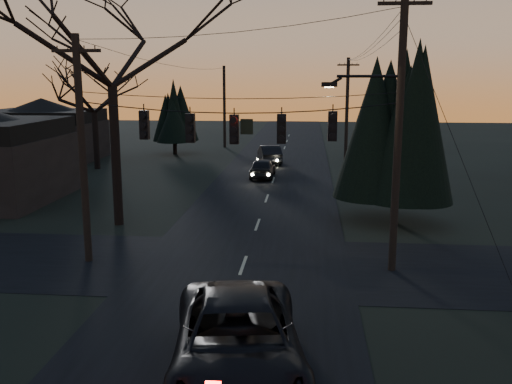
# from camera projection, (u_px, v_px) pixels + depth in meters

# --- Properties ---
(main_road) EXTENTS (8.00, 120.00, 0.02)m
(main_road) POSITION_uv_depth(u_px,v_px,m) (264.00, 206.00, 31.21)
(main_road) COLOR black
(main_road) RESTS_ON ground
(cross_road) EXTENTS (60.00, 7.00, 0.02)m
(cross_road) POSITION_uv_depth(u_px,v_px,m) (243.00, 265.00, 21.46)
(cross_road) COLOR black
(cross_road) RESTS_ON ground
(utility_pole_right) EXTENTS (5.00, 0.30, 10.00)m
(utility_pole_right) POSITION_uv_depth(u_px,v_px,m) (392.00, 270.00, 20.96)
(utility_pole_right) COLOR black
(utility_pole_right) RESTS_ON ground
(utility_pole_left) EXTENTS (1.80, 0.30, 8.50)m
(utility_pole_left) POSITION_uv_depth(u_px,v_px,m) (89.00, 261.00, 22.00)
(utility_pole_left) COLOR black
(utility_pole_left) RESTS_ON ground
(utility_pole_far_r) EXTENTS (1.80, 0.30, 8.50)m
(utility_pole_far_r) POSITION_uv_depth(u_px,v_px,m) (345.00, 160.00, 48.28)
(utility_pole_far_r) COLOR black
(utility_pole_far_r) RESTS_ON ground
(utility_pole_far_l) EXTENTS (0.30, 0.30, 8.00)m
(utility_pole_far_l) POSITION_uv_depth(u_px,v_px,m) (225.00, 147.00, 57.12)
(utility_pole_far_l) COLOR black
(utility_pole_far_l) RESTS_ON ground
(span_signal_assembly) EXTENTS (11.50, 0.44, 1.64)m
(span_signal_assembly) POSITION_uv_depth(u_px,v_px,m) (236.00, 127.00, 20.44)
(span_signal_assembly) COLOR black
(span_signal_assembly) RESTS_ON ground
(bare_tree_left) EXTENTS (10.31, 10.31, 13.04)m
(bare_tree_left) POSITION_uv_depth(u_px,v_px,m) (109.00, 28.00, 25.62)
(bare_tree_left) COLOR black
(bare_tree_left) RESTS_ON ground
(evergreen_right) EXTENTS (4.31, 4.31, 7.59)m
(evergreen_right) POSITION_uv_depth(u_px,v_px,m) (398.00, 133.00, 26.85)
(evergreen_right) COLOR black
(evergreen_right) RESTS_ON ground
(bare_tree_dist) EXTENTS (6.44, 6.44, 8.63)m
(bare_tree_dist) POSITION_uv_depth(u_px,v_px,m) (93.00, 89.00, 42.72)
(bare_tree_dist) COLOR black
(bare_tree_dist) RESTS_ON ground
(evergreen_dist) EXTENTS (3.38, 3.38, 6.21)m
(evergreen_dist) POSITION_uv_depth(u_px,v_px,m) (174.00, 114.00, 51.28)
(evergreen_dist) COLOR black
(evergreen_dist) RESTS_ON ground
(house_left_far) EXTENTS (9.00, 7.00, 5.20)m
(house_left_far) POSITION_uv_depth(u_px,v_px,m) (43.00, 129.00, 48.12)
(house_left_far) COLOR black
(house_left_far) RESTS_ON ground
(suv_near) EXTENTS (3.93, 6.90, 1.82)m
(suv_near) POSITION_uv_depth(u_px,v_px,m) (238.00, 342.00, 13.34)
(suv_near) COLOR black
(suv_near) RESTS_ON ground
(sedan_oncoming_a) EXTENTS (1.71, 4.09, 1.38)m
(sedan_oncoming_a) POSITION_uv_depth(u_px,v_px,m) (263.00, 168.00, 39.87)
(sedan_oncoming_a) COLOR black
(sedan_oncoming_a) RESTS_ON ground
(sedan_oncoming_b) EXTENTS (2.41, 4.69, 1.47)m
(sedan_oncoming_b) POSITION_uv_depth(u_px,v_px,m) (269.00, 154.00, 46.44)
(sedan_oncoming_b) COLOR black
(sedan_oncoming_b) RESTS_ON ground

